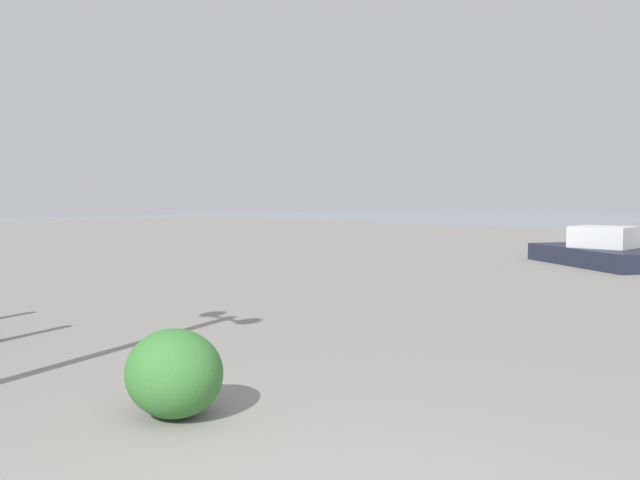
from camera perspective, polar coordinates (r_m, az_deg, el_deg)
shrub_low at (r=4.80m, az=-12.12°, el=-10.85°), size 0.71×0.64×0.60m
boat at (r=15.60m, az=22.60°, el=-1.20°), size 3.61×3.08×0.95m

